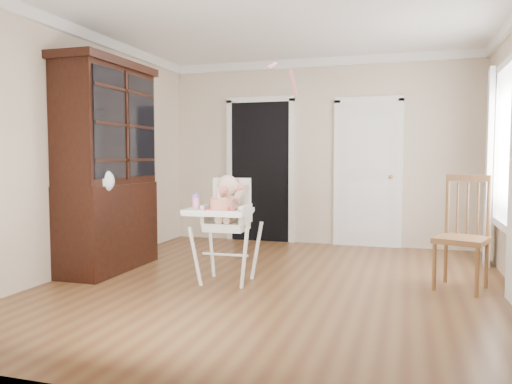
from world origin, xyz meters
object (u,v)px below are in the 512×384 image
(cake, at_px, (221,205))
(china_cabinet, at_px, (107,167))
(high_chair, at_px, (227,217))
(sippy_cup, at_px, (196,201))
(dining_chair, at_px, (462,236))

(cake, height_order, china_cabinet, china_cabinet)
(high_chair, height_order, cake, high_chair)
(high_chair, distance_m, sippy_cup, 0.35)
(china_cabinet, relative_size, dining_chair, 2.12)
(sippy_cup, bearing_deg, cake, -18.31)
(cake, xyz_separation_m, dining_chair, (2.23, 0.68, -0.30))
(high_chair, bearing_deg, dining_chair, 8.82)
(sippy_cup, relative_size, china_cabinet, 0.08)
(high_chair, relative_size, china_cabinet, 0.46)
(dining_chair, bearing_deg, sippy_cup, -147.78)
(china_cabinet, xyz_separation_m, dining_chair, (3.75, 0.27, -0.66))
(high_chair, bearing_deg, sippy_cup, -154.11)
(sippy_cup, height_order, china_cabinet, china_cabinet)
(china_cabinet, bearing_deg, high_chair, -6.22)
(high_chair, xyz_separation_m, china_cabinet, (-1.48, 0.16, 0.50))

